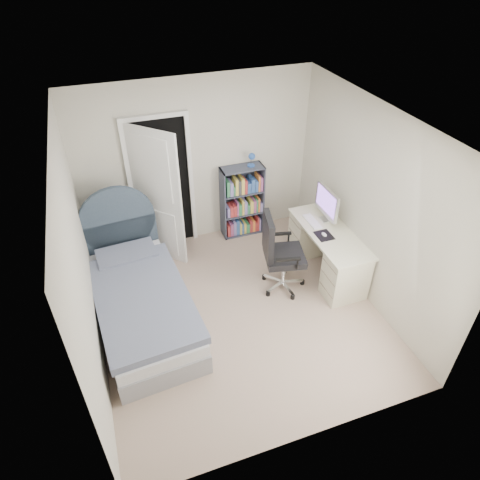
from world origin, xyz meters
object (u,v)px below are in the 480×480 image
object	(u,v)px
desk	(327,250)
bed	(140,298)
floor_lamp	(131,237)
nightstand	(116,241)
bookcase	(242,203)
office_chair	(278,250)

from	to	relation	value
desk	bed	bearing A→B (deg)	-179.93
bed	floor_lamp	xyz separation A→B (m)	(0.06, 1.03, 0.20)
nightstand	bookcase	world-z (taller)	bookcase
nightstand	floor_lamp	bearing A→B (deg)	-43.27
bed	bookcase	size ratio (longest dim) A/B	1.65
bed	nightstand	size ratio (longest dim) A/B	4.09
nightstand	floor_lamp	world-z (taller)	floor_lamp
floor_lamp	bookcase	size ratio (longest dim) A/B	0.91
bed	office_chair	world-z (taller)	bed
desk	bookcase	bearing A→B (deg)	120.49
office_chair	floor_lamp	bearing A→B (deg)	147.99
desk	office_chair	bearing A→B (deg)	-175.51
bed	bookcase	xyz separation A→B (m)	(1.82, 1.32, 0.24)
floor_lamp	bookcase	world-z (taller)	bookcase
floor_lamp	desk	size ratio (longest dim) A/B	0.87
desk	office_chair	world-z (taller)	desk
nightstand	desk	distance (m)	3.00
nightstand	bookcase	distance (m)	1.97
bed	bookcase	bearing A→B (deg)	35.97
bookcase	office_chair	bearing A→B (deg)	-90.23
floor_lamp	office_chair	world-z (taller)	floor_lamp
bed	desk	distance (m)	2.59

